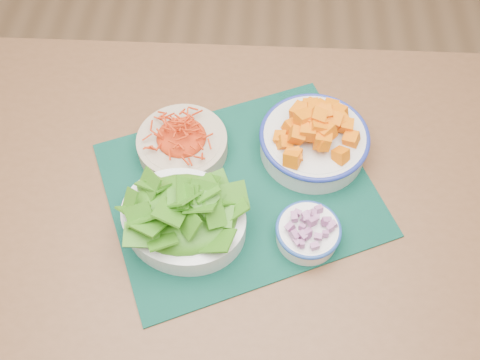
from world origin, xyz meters
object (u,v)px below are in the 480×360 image
Objects in this scene: table at (217,213)px; squash_bowl at (314,137)px; placemat at (240,189)px; carrot_bowl at (182,141)px; lettuce_bowl at (183,214)px; onion_bowl at (308,230)px.

table is 0.27m from squash_bowl.
placemat is at bearing -145.04° from squash_bowl.
carrot_bowl is (-0.07, 0.09, 0.13)m from table.
squash_bowl is (0.20, 0.11, 0.15)m from table.
squash_bowl is at bearing 28.28° from table.
lettuce_bowl is at bearing -82.21° from carrot_bowl.
table is 5.91× the size of carrot_bowl.
carrot_bowl is at bearing -176.63° from squash_bowl.
lettuce_bowl is at bearing -141.48° from squash_bowl.
carrot_bowl is 0.18m from lettuce_bowl.
carrot_bowl is at bearing 114.37° from lettuce_bowl.
lettuce_bowl reaches higher than placemat.
squash_bowl is 0.81× the size of lettuce_bowl.
squash_bowl reaches higher than placemat.
lettuce_bowl is at bearing 177.36° from onion_bowl.
carrot_bowl reaches higher than placemat.
lettuce_bowl is (-0.05, -0.09, 0.15)m from table.
placemat is at bearing 59.72° from lettuce_bowl.
carrot_bowl is (-0.12, 0.09, 0.04)m from placemat.
onion_bowl is (0.26, -0.19, -0.00)m from carrot_bowl.
carrot_bowl is at bearing 143.50° from onion_bowl.
squash_bowl is at bearing 86.38° from onion_bowl.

